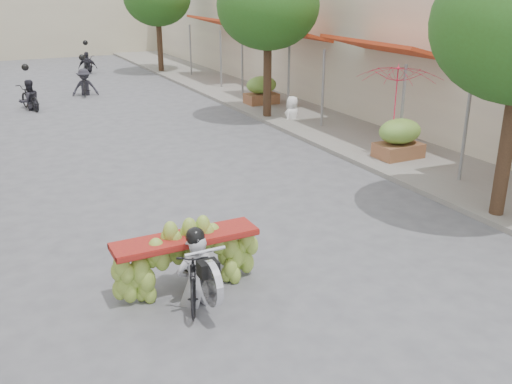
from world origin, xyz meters
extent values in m
cube|color=gray|center=(7.00, 15.00, 0.06)|extent=(4.00, 60.00, 0.12)
cube|color=beige|center=(12.00, 14.00, 3.00)|extent=(8.00, 40.00, 6.00)
cylinder|color=slate|center=(6.30, 5.90, 1.27)|extent=(0.08, 0.08, 2.55)
cube|color=#B43618|center=(7.12, 10.00, 2.75)|extent=(1.77, 4.20, 0.53)
cylinder|color=slate|center=(6.30, 8.10, 1.27)|extent=(0.08, 0.08, 2.55)
cylinder|color=slate|center=(6.30, 11.90, 1.27)|extent=(0.08, 0.08, 2.55)
cube|color=#B43618|center=(7.12, 16.00, 2.75)|extent=(1.77, 4.20, 0.53)
cylinder|color=slate|center=(6.30, 14.10, 1.27)|extent=(0.08, 0.08, 2.55)
cylinder|color=slate|center=(6.30, 17.90, 1.27)|extent=(0.08, 0.08, 2.55)
cube|color=#B43618|center=(7.12, 22.00, 2.75)|extent=(1.77, 4.20, 0.53)
cylinder|color=slate|center=(6.30, 20.10, 1.27)|extent=(0.08, 0.08, 2.55)
cylinder|color=slate|center=(6.30, 23.90, 1.27)|extent=(0.08, 0.08, 2.55)
cylinder|color=#3A2719|center=(5.40, 4.00, 1.60)|extent=(0.28, 0.28, 3.20)
cylinder|color=#3A2719|center=(5.40, 14.00, 1.60)|extent=(0.28, 0.28, 3.20)
ellipsoid|color=#245519|center=(5.40, 14.00, 3.80)|extent=(3.40, 3.40, 2.90)
cylinder|color=#3A2719|center=(5.40, 26.00, 1.60)|extent=(0.28, 0.28, 3.20)
cube|color=brown|center=(6.20, 8.00, 0.37)|extent=(1.20, 0.80, 0.50)
ellipsoid|color=olive|center=(6.20, 8.00, 0.95)|extent=(1.20, 0.88, 0.66)
cube|color=brown|center=(6.20, 16.00, 0.37)|extent=(1.20, 0.80, 0.50)
ellipsoid|color=olive|center=(6.20, 16.00, 0.95)|extent=(1.20, 0.88, 0.66)
imported|color=black|center=(-1.19, 3.77, 0.48)|extent=(1.08, 1.67, 0.95)
cylinder|color=silver|center=(-1.19, 3.12, 0.62)|extent=(0.10, 0.66, 0.66)
cube|color=black|center=(-1.19, 3.22, 0.80)|extent=(0.28, 0.22, 0.22)
cylinder|color=silver|center=(-1.19, 3.32, 1.02)|extent=(0.60, 0.05, 0.05)
cube|color=maroon|center=(-1.19, 4.12, 0.88)|extent=(2.23, 0.55, 0.10)
imported|color=#B4B3BB|center=(-1.19, 3.72, 1.12)|extent=(0.59, 0.44, 1.65)
sphere|color=black|center=(-1.19, 3.69, 1.92)|extent=(0.28, 0.28, 0.28)
imported|color=red|center=(6.09, 8.08, 2.59)|extent=(2.73, 2.73, 1.97)
imported|color=white|center=(6.01, 13.31, 0.87)|extent=(0.86, 0.75, 1.50)
imported|color=black|center=(-1.83, 19.35, 0.45)|extent=(0.94, 1.68, 0.89)
imported|color=#28272E|center=(-1.83, 19.35, 1.12)|extent=(0.88, 0.65, 1.65)
sphere|color=black|center=(-1.83, 19.35, 1.58)|extent=(0.26, 0.26, 0.26)
imported|color=black|center=(0.58, 21.35, 0.49)|extent=(0.84, 1.72, 0.98)
imported|color=#28272E|center=(0.58, 21.35, 1.12)|extent=(1.15, 0.78, 1.65)
sphere|color=black|center=(0.58, 21.35, 1.58)|extent=(0.26, 0.26, 0.26)
imported|color=black|center=(1.90, 27.45, 0.44)|extent=(1.17, 1.66, 0.88)
imported|color=#28272E|center=(1.90, 27.45, 1.12)|extent=(1.11, 0.89, 1.65)
sphere|color=black|center=(1.90, 27.45, 1.58)|extent=(0.26, 0.26, 0.26)
camera|label=1|loc=(-3.74, -3.37, 4.54)|focal=40.00mm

